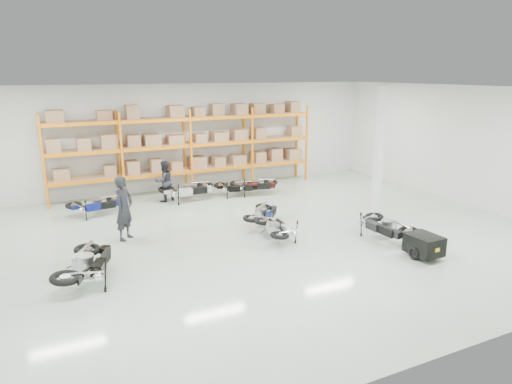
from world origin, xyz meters
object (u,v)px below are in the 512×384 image
moto_back_a (96,201)px  moto_back_d (255,182)px  trailer (424,245)px  person_left (124,208)px  moto_blue_centre (263,211)px  moto_silver_left (277,225)px  moto_black_far_left (87,258)px  person_back (164,181)px  moto_back_c (237,184)px  moto_back_b (188,186)px  moto_touring_right (385,222)px

moto_back_a → moto_back_d: size_ratio=0.98×
moto_back_a → trailer: bearing=-144.2°
trailer → person_left: 8.75m
moto_blue_centre → moto_silver_left: size_ratio=1.01×
moto_black_far_left → person_back: 7.23m
moto_silver_left → moto_black_far_left: moto_black_far_left is taller
moto_back_c → moto_back_b: bearing=102.5°
moto_back_d → moto_blue_centre: bearing=175.5°
trailer → person_back: (-4.99, 8.69, 0.44)m
moto_black_far_left → moto_back_b: (4.37, 6.00, -0.03)m
moto_blue_centre → moto_back_d: moto_back_d is taller
moto_back_a → person_back: person_back is taller
trailer → moto_back_b: (-4.13, 8.37, 0.22)m
trailer → moto_back_d: (-1.32, 8.10, 0.16)m
moto_black_far_left → trailer: (8.50, -2.37, -0.24)m
person_left → moto_touring_right: bearing=-72.7°
moto_back_d → person_left: bearing=134.5°
moto_silver_left → moto_back_d: moto_back_d is taller
person_left → moto_black_far_left: bearing=-164.4°
moto_back_b → moto_back_c: size_ratio=1.17×
moto_touring_right → moto_back_c: (-2.06, 6.60, -0.05)m
moto_touring_right → person_left: size_ratio=0.92×
moto_back_d → moto_back_c: bearing=99.3°
moto_back_c → person_back: bearing=97.8°
moto_blue_centre → moto_back_a: 6.04m
moto_back_d → person_back: person_back is taller
moto_touring_right → person_back: (-4.99, 7.09, 0.26)m
person_back → moto_blue_centre: bearing=99.6°
moto_back_b → moto_back_d: moto_back_b is taller
person_left → person_back: (2.16, 3.69, -0.17)m
moto_blue_centre → moto_back_a: (-4.91, 3.53, 0.02)m
trailer → person_back: bearing=118.3°
moto_silver_left → trailer: 4.22m
moto_silver_left → person_left: (-4.13, 2.07, 0.49)m
moto_silver_left → moto_black_far_left: bearing=10.9°
moto_touring_right → moto_back_d: (-1.32, 6.50, -0.02)m
moto_blue_centre → moto_silver_left: 1.48m
person_left → moto_back_d: bearing=-19.2°
moto_blue_centre → moto_back_c: 3.87m
moto_back_a → moto_back_b: moto_back_b is taller
moto_black_far_left → person_back: (3.52, 6.32, 0.20)m
moto_back_d → person_left: 6.61m
moto_silver_left → moto_back_c: (0.96, 5.26, 0.01)m
moto_touring_right → moto_back_a: (-7.66, 6.32, -0.03)m
moto_back_b → person_back: (-0.86, 0.32, 0.22)m
moto_back_a → person_left: bearing=-178.3°
moto_blue_centre → person_left: bearing=34.9°
trailer → moto_back_c: bearing=102.5°
moto_back_a → moto_back_c: bearing=-95.4°
moto_touring_right → person_left: 7.93m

